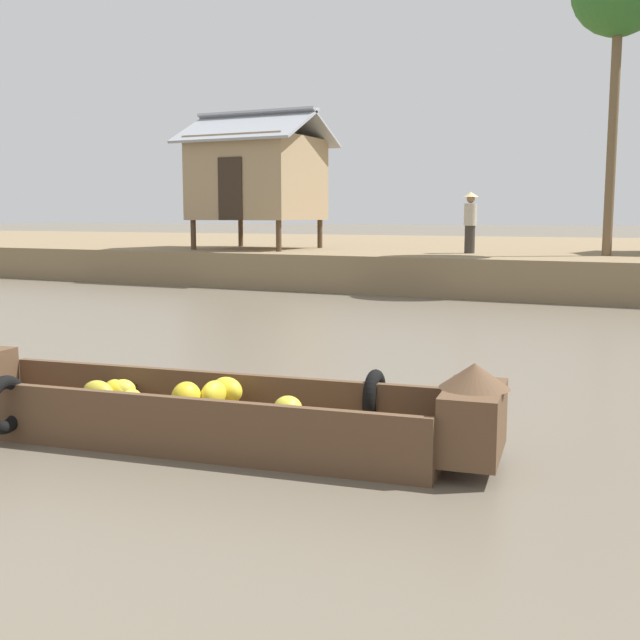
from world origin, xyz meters
name	(u,v)px	position (x,y,z in m)	size (l,w,h in m)	color
ground_plane	(311,347)	(0.00, 10.00, 0.00)	(300.00, 300.00, 0.00)	#665B4C
riverbank_strip	(528,258)	(0.00, 27.62, 0.49)	(160.00, 20.00, 0.97)	#7F6B4C
banana_boat	(190,409)	(1.22, 5.05, 0.29)	(5.52, 2.16, 0.86)	brown
stilt_house_left	(258,177)	(-6.90, 20.39, 3.17)	(4.03, 3.63, 4.18)	#4C3826
vendor_person	(470,219)	(-0.25, 20.39, 1.90)	(0.44, 0.44, 1.66)	#332D28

